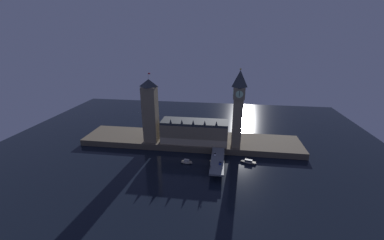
{
  "coord_description": "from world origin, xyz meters",
  "views": [
    {
      "loc": [
        32.19,
        -181.02,
        104.6
      ],
      "look_at": [
        4.11,
        20.0,
        32.52
      ],
      "focal_mm": 22.0,
      "sensor_mm": 36.0,
      "label": 1
    }
  ],
  "objects_px": {
    "boat_downstream": "(248,162)",
    "clock_tower": "(238,107)",
    "street_lamp_far": "(212,147)",
    "car_northbound_lead": "(215,154)",
    "street_lamp_near": "(210,163)",
    "car_southbound_lead": "(220,163)",
    "street_lamp_mid": "(224,156)",
    "victoria_tower": "(150,111)",
    "pedestrian_far_rail": "(212,153)",
    "pedestrian_near_rail": "(211,166)",
    "boat_upstream": "(187,162)"
  },
  "relations": [
    {
      "from": "pedestrian_far_rail",
      "to": "clock_tower",
      "type": "bearing_deg",
      "value": 46.12
    },
    {
      "from": "car_southbound_lead",
      "to": "pedestrian_far_rail",
      "type": "relative_size",
      "value": 2.24
    },
    {
      "from": "clock_tower",
      "to": "car_northbound_lead",
      "type": "height_order",
      "value": "clock_tower"
    },
    {
      "from": "victoria_tower",
      "to": "boat_upstream",
      "type": "relative_size",
      "value": 6.4
    },
    {
      "from": "clock_tower",
      "to": "car_northbound_lead",
      "type": "bearing_deg",
      "value": -129.48
    },
    {
      "from": "car_northbound_lead",
      "to": "boat_upstream",
      "type": "bearing_deg",
      "value": -166.99
    },
    {
      "from": "boat_downstream",
      "to": "clock_tower",
      "type": "bearing_deg",
      "value": 118.65
    },
    {
      "from": "victoria_tower",
      "to": "pedestrian_far_rail",
      "type": "relative_size",
      "value": 36.5
    },
    {
      "from": "street_lamp_mid",
      "to": "car_southbound_lead",
      "type": "bearing_deg",
      "value": -113.01
    },
    {
      "from": "pedestrian_near_rail",
      "to": "street_lamp_near",
      "type": "height_order",
      "value": "street_lamp_near"
    },
    {
      "from": "victoria_tower",
      "to": "car_northbound_lead",
      "type": "bearing_deg",
      "value": -20.96
    },
    {
      "from": "clock_tower",
      "to": "car_northbound_lead",
      "type": "distance_m",
      "value": 46.89
    },
    {
      "from": "pedestrian_far_rail",
      "to": "car_southbound_lead",
      "type": "bearing_deg",
      "value": -64.93
    },
    {
      "from": "clock_tower",
      "to": "victoria_tower",
      "type": "distance_m",
      "value": 83.32
    },
    {
      "from": "car_northbound_lead",
      "to": "street_lamp_mid",
      "type": "height_order",
      "value": "street_lamp_mid"
    },
    {
      "from": "victoria_tower",
      "to": "boat_upstream",
      "type": "distance_m",
      "value": 61.63
    },
    {
      "from": "boat_upstream",
      "to": "pedestrian_far_rail",
      "type": "bearing_deg",
      "value": 16.0
    },
    {
      "from": "victoria_tower",
      "to": "street_lamp_far",
      "type": "relative_size",
      "value": 10.01
    },
    {
      "from": "boat_downstream",
      "to": "boat_upstream",
      "type": "bearing_deg",
      "value": -171.42
    },
    {
      "from": "car_southbound_lead",
      "to": "boat_downstream",
      "type": "xyz_separation_m",
      "value": [
        24.4,
        17.5,
        -6.7
      ]
    },
    {
      "from": "victoria_tower",
      "to": "car_southbound_lead",
      "type": "relative_size",
      "value": 16.28
    },
    {
      "from": "victoria_tower",
      "to": "car_southbound_lead",
      "type": "height_order",
      "value": "victoria_tower"
    },
    {
      "from": "clock_tower",
      "to": "car_northbound_lead",
      "type": "xyz_separation_m",
      "value": [
        -18.42,
        -22.36,
        -36.87
      ]
    },
    {
      "from": "boat_downstream",
      "to": "street_lamp_near",
      "type": "bearing_deg",
      "value": -141.56
    },
    {
      "from": "street_lamp_far",
      "to": "boat_upstream",
      "type": "relative_size",
      "value": 0.64
    },
    {
      "from": "car_southbound_lead",
      "to": "car_northbound_lead",
      "type": "bearing_deg",
      "value": 108.03
    },
    {
      "from": "victoria_tower",
      "to": "pedestrian_near_rail",
      "type": "xyz_separation_m",
      "value": [
        62.05,
        -45.85,
        -28.86
      ]
    },
    {
      "from": "pedestrian_near_rail",
      "to": "boat_downstream",
      "type": "bearing_deg",
      "value": 36.64
    },
    {
      "from": "pedestrian_near_rail",
      "to": "boat_downstream",
      "type": "height_order",
      "value": "pedestrian_near_rail"
    },
    {
      "from": "street_lamp_near",
      "to": "pedestrian_near_rail",
      "type": "bearing_deg",
      "value": 78.15
    },
    {
      "from": "boat_upstream",
      "to": "car_southbound_lead",
      "type": "bearing_deg",
      "value": -17.81
    },
    {
      "from": "car_northbound_lead",
      "to": "street_lamp_near",
      "type": "xyz_separation_m",
      "value": [
        -2.85,
        -23.05,
        3.87
      ]
    },
    {
      "from": "clock_tower",
      "to": "street_lamp_far",
      "type": "distance_m",
      "value": 42.65
    },
    {
      "from": "victoria_tower",
      "to": "boat_upstream",
      "type": "xyz_separation_m",
      "value": [
        40.13,
        -30.34,
        -35.6
      ]
    },
    {
      "from": "street_lamp_far",
      "to": "boat_downstream",
      "type": "relative_size",
      "value": 0.46
    },
    {
      "from": "car_northbound_lead",
      "to": "pedestrian_far_rail",
      "type": "xyz_separation_m",
      "value": [
        -2.45,
        0.66,
        0.29
      ]
    },
    {
      "from": "clock_tower",
      "to": "street_lamp_near",
      "type": "distance_m",
      "value": 60.03
    },
    {
      "from": "car_northbound_lead",
      "to": "pedestrian_near_rail",
      "type": "relative_size",
      "value": 2.46
    },
    {
      "from": "street_lamp_mid",
      "to": "boat_upstream",
      "type": "bearing_deg",
      "value": 175.2
    },
    {
      "from": "car_southbound_lead",
      "to": "street_lamp_far",
      "type": "distance_m",
      "value": 23.06
    },
    {
      "from": "boat_upstream",
      "to": "street_lamp_far",
      "type": "bearing_deg",
      "value": 29.19
    },
    {
      "from": "clock_tower",
      "to": "victoria_tower",
      "type": "relative_size",
      "value": 1.08
    },
    {
      "from": "street_lamp_far",
      "to": "street_lamp_near",
      "type": "bearing_deg",
      "value": -90.0
    },
    {
      "from": "boat_upstream",
      "to": "car_northbound_lead",
      "type": "bearing_deg",
      "value": 13.01
    },
    {
      "from": "pedestrian_near_rail",
      "to": "street_lamp_mid",
      "type": "height_order",
      "value": "street_lamp_mid"
    },
    {
      "from": "car_northbound_lead",
      "to": "street_lamp_near",
      "type": "bearing_deg",
      "value": -97.04
    },
    {
      "from": "pedestrian_far_rail",
      "to": "boat_upstream",
      "type": "height_order",
      "value": "pedestrian_far_rail"
    },
    {
      "from": "car_southbound_lead",
      "to": "pedestrian_far_rail",
      "type": "height_order",
      "value": "pedestrian_far_rail"
    },
    {
      "from": "clock_tower",
      "to": "pedestrian_near_rail",
      "type": "bearing_deg",
      "value": -115.63
    },
    {
      "from": "street_lamp_near",
      "to": "boat_downstream",
      "type": "distance_m",
      "value": 42.39
    }
  ]
}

